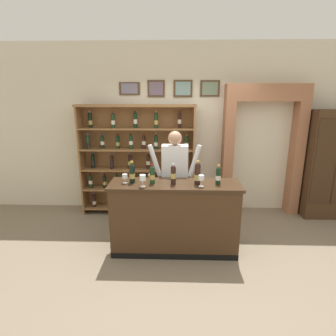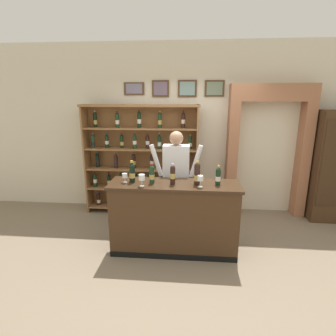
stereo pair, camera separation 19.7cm
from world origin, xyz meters
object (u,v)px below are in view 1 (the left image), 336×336
Objects in this scene: side_cabinet at (329,165)px; wine_glass_left at (201,178)px; tasting_bottle_super_tuscan at (198,173)px; tasting_bottle_rosso at (173,174)px; wine_glass_center at (143,178)px; shopkeeper at (175,172)px; tasting_counter at (175,217)px; tasting_bottle_vin_santo at (218,175)px; wine_glass_right at (125,177)px; wine_shelf at (138,158)px; tasting_bottle_bianco at (152,174)px; tasting_bottle_grappa at (132,173)px.

side_cabinet is 2.79m from wine_glass_left.
wine_glass_left is at bearing -68.12° from tasting_bottle_super_tuscan.
tasting_bottle_rosso reaches higher than wine_glass_center.
shopkeeper reaches higher than wine_glass_center.
tasting_counter is 6.64× the size of tasting_bottle_vin_santo.
wine_glass_left is at bearing -5.86° from wine_glass_right.
tasting_bottle_super_tuscan reaches higher than tasting_bottle_vin_santo.
wine_shelf reaches higher than tasting_counter.
tasting_bottle_rosso reaches higher than wine_glass_left.
tasting_bottle_grappa is at bearing 173.00° from tasting_bottle_bianco.
wine_glass_center is at bearing -159.04° from tasting_counter.
wine_shelf is 7.82× the size of tasting_bottle_vin_santo.
tasting_bottle_bianco is at bearing -7.00° from tasting_bottle_grappa.
tasting_bottle_rosso is (0.69, -1.37, 0.09)m from wine_shelf.
side_cabinet is 7.18× the size of tasting_bottle_vin_santo.
wine_glass_left reaches higher than wine_glass_right.
shopkeeper is (-0.00, 0.50, 0.53)m from tasting_counter.
wine_glass_left is (-0.24, -0.11, -0.01)m from tasting_bottle_vin_santo.
shopkeeper is 0.86m from wine_glass_right.
shopkeeper is 5.12× the size of tasting_bottle_super_tuscan.
wine_shelf is 13.55× the size of wine_glass_left.
wine_glass_center is (-1.01, -0.15, -0.01)m from tasting_bottle_vin_santo.
tasting_bottle_rosso is 1.05× the size of tasting_bottle_vin_santo.
tasting_bottle_vin_santo is at bearing -150.00° from side_cabinet.
tasting_bottle_bianco is at bearing 0.22° from wine_glass_right.
tasting_bottle_grappa is (-0.59, 0.02, 0.65)m from tasting_counter.
tasting_bottle_vin_santo reaches higher than wine_glass_center.
wine_glass_left is at bearing -60.36° from shopkeeper.
wine_glass_center reaches higher than tasting_counter.
tasting_bottle_rosso is at bearing -1.61° from wine_glass_right.
side_cabinet is at bearing 24.72° from tasting_bottle_rosso.
tasting_bottle_bianco is (0.28, -0.03, -0.01)m from tasting_bottle_grappa.
tasting_counter is at bearing 160.51° from wine_glass_left.
tasting_bottle_bianco is 0.19m from wine_glass_center.
wine_shelf is 7.76× the size of tasting_bottle_bianco.
tasting_bottle_bianco reaches higher than wine_glass_left.
tasting_counter is 0.92m from wine_glass_right.
tasting_bottle_grappa is 2.34× the size of wine_glass_right.
tasting_bottle_grappa reaches higher than tasting_bottle_vin_santo.
tasting_bottle_vin_santo is at bearing -0.96° from tasting_counter.
wine_glass_right is 0.83× the size of wine_glass_left.
wine_shelf is 1.33m from tasting_bottle_grappa.
shopkeeper is at bearing -50.11° from wine_shelf.
side_cabinet is 3.50m from wine_glass_center.
tasting_bottle_vin_santo is (0.61, 0.03, -0.02)m from tasting_bottle_rosso.
wine_glass_center is at bearing -46.83° from tasting_bottle_grappa.
tasting_bottle_super_tuscan is (0.62, -0.00, 0.02)m from tasting_bottle_bianco.
tasting_bottle_grappa is at bearing 171.38° from wine_glass_left.
shopkeeper is 0.72m from wine_glass_left.
wine_glass_center is at bearing -177.21° from wine_glass_left.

